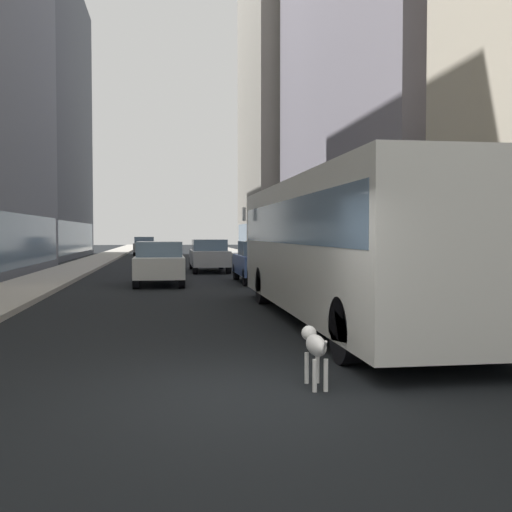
# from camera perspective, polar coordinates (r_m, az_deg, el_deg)

# --- Properties ---
(ground_plane) EXTENTS (120.00, 120.00, 0.00)m
(ground_plane) POSITION_cam_1_polar(r_m,az_deg,el_deg) (42.11, -7.20, -0.49)
(ground_plane) COLOR black
(sidewalk_left) EXTENTS (2.40, 110.00, 0.15)m
(sidewalk_left) POSITION_cam_1_polar(r_m,az_deg,el_deg) (42.36, -14.93, -0.42)
(sidewalk_left) COLOR #ADA89E
(sidewalk_left) RESTS_ON ground
(sidewalk_right) EXTENTS (2.40, 110.00, 0.15)m
(sidewalk_right) POSITION_cam_1_polar(r_m,az_deg,el_deg) (42.62, 0.48, -0.34)
(sidewalk_right) COLOR #9E9991
(sidewalk_right) RESTS_ON ground
(building_left_far) EXTENTS (8.19, 20.31, 22.07)m
(building_left_far) POSITION_cam_1_polar(r_m,az_deg,el_deg) (51.40, -21.16, 12.21)
(building_left_far) COLOR #4C515B
(building_left_far) RESTS_ON ground
(building_right_mid) EXTENTS (8.63, 23.73, 27.00)m
(building_right_mid) POSITION_cam_1_polar(r_m,az_deg,el_deg) (37.29, 12.92, 20.17)
(building_right_mid) COLOR slate
(building_right_mid) RESTS_ON ground
(building_right_far) EXTENTS (11.20, 15.15, 25.86)m
(building_right_far) POSITION_cam_1_polar(r_m,az_deg,el_deg) (56.15, 5.03, 13.44)
(building_right_far) COLOR gray
(building_right_far) RESTS_ON ground
(transit_bus) EXTENTS (2.78, 11.53, 3.05)m
(transit_bus) POSITION_cam_1_polar(r_m,az_deg,el_deg) (13.26, 7.98, 1.48)
(transit_bus) COLOR silver
(transit_bus) RESTS_ON ground
(car_silver_sedan) EXTENTS (1.80, 4.77, 1.62)m
(car_silver_sedan) POSITION_cam_1_polar(r_m,az_deg,el_deg) (30.60, -4.46, 0.08)
(car_silver_sedan) COLOR #B7BABF
(car_silver_sedan) RESTS_ON ground
(car_white_van) EXTENTS (1.80, 4.32, 1.62)m
(car_white_van) POSITION_cam_1_polar(r_m,az_deg,el_deg) (22.97, -9.10, -0.63)
(car_white_van) COLOR silver
(car_white_van) RESTS_ON ground
(car_blue_hatchback) EXTENTS (1.94, 3.97, 1.62)m
(car_blue_hatchback) POSITION_cam_1_polar(r_m,az_deg,el_deg) (23.67, 0.64, -0.52)
(car_blue_hatchback) COLOR #4C6BB7
(car_blue_hatchback) RESTS_ON ground
(car_grey_wagon) EXTENTS (1.78, 4.26, 1.62)m
(car_grey_wagon) POSITION_cam_1_polar(r_m,az_deg,el_deg) (53.84, -10.48, 0.94)
(car_grey_wagon) COLOR slate
(car_grey_wagon) RESTS_ON ground
(dalmatian_dog) EXTENTS (0.22, 0.96, 0.72)m
(dalmatian_dog) POSITION_cam_1_polar(r_m,az_deg,el_deg) (7.73, 5.57, -8.43)
(dalmatian_dog) COLOR white
(dalmatian_dog) RESTS_ON ground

